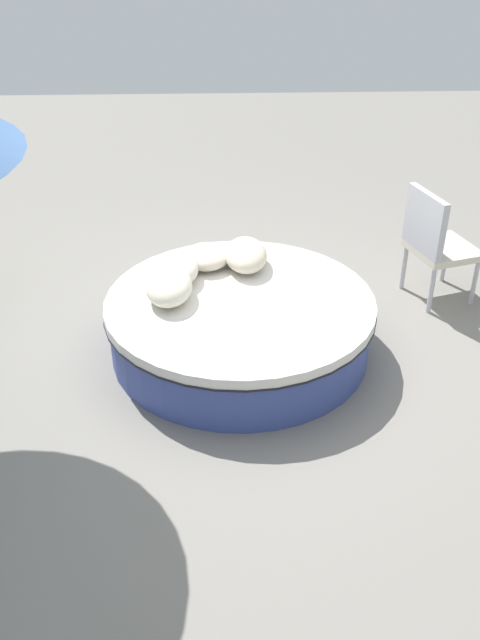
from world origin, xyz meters
TOP-DOWN VIEW (x-y plane):
  - ground_plane at (0.00, 0.00)m, footprint 16.00×16.00m
  - round_bed at (0.00, 0.00)m, footprint 2.02×2.02m
  - throw_pillow_0 at (0.52, -0.07)m, footprint 0.53×0.34m
  - throw_pillow_1 at (0.55, 0.25)m, footprint 0.42×0.38m
  - throw_pillow_2 at (0.32, 0.47)m, footprint 0.48×0.32m
  - throw_pillow_3 at (0.03, 0.52)m, footprint 0.52×0.34m
  - patio_chair at (0.75, -1.65)m, footprint 0.64×0.63m

SIDE VIEW (x-z plane):
  - ground_plane at x=0.00m, z-range 0.00..0.00m
  - round_bed at x=0.00m, z-range 0.01..0.46m
  - throw_pillow_1 at x=0.55m, z-range 0.46..0.62m
  - throw_pillow_2 at x=0.32m, z-range 0.46..0.65m
  - patio_chair at x=0.75m, z-range 0.07..1.05m
  - throw_pillow_0 at x=0.52m, z-range 0.46..0.66m
  - throw_pillow_3 at x=0.03m, z-range 0.46..0.67m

